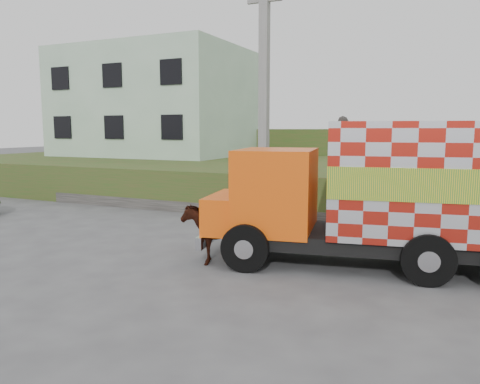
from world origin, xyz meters
The scene contains 9 objects.
ground centered at (0.00, 0.00, 0.00)m, with size 120.00×120.00×0.00m, color #474749.
embankment centered at (0.00, 10.00, 0.75)m, with size 40.00×12.00×1.50m, color #2C551C.
embankment_far centered at (0.00, 22.00, 1.50)m, with size 40.00×12.00×3.00m, color #2C551C.
retaining_strip centered at (-2.00, 4.20, 0.20)m, with size 16.00×0.50×0.40m, color #595651.
building centered at (-11.00, 13.00, 4.50)m, with size 10.00×8.00×6.00m, color #B5D4B7.
utility_pole centered at (-1.00, 4.60, 4.08)m, with size 1.20×0.30×8.00m.
cargo_truck centered at (3.65, 0.10, 1.63)m, with size 7.38×3.51×3.17m.
cow centered at (0.06, -0.89, 0.68)m, with size 0.73×1.61×1.36m, color #321B0C.
pedestrian centered at (1.64, 4.80, 2.46)m, with size 0.70×0.46×1.93m, color #2D2B28.
Camera 1 is at (4.94, -10.31, 3.02)m, focal length 35.00 mm.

